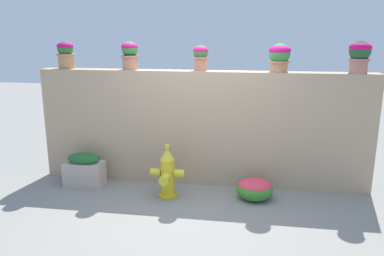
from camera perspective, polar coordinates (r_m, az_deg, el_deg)
ground_plane at (r=5.35m, az=-0.07°, el=-11.98°), size 24.00×24.00×0.00m
stone_wall at (r=6.00m, az=1.46°, el=0.03°), size 5.15×0.30×1.79m
potted_plant_0 at (r=6.53m, az=-18.37°, el=10.58°), size 0.29×0.29×0.43m
potted_plant_1 at (r=6.10m, az=-9.27°, el=10.95°), size 0.28×0.28×0.43m
potted_plant_2 at (r=5.84m, az=1.30°, el=10.77°), size 0.23×0.23×0.38m
potted_plant_3 at (r=5.78m, az=12.97°, el=10.51°), size 0.32×0.32×0.41m
potted_plant_4 at (r=5.93m, az=23.78°, el=10.08°), size 0.31×0.31×0.46m
fire_hydrant at (r=5.59m, az=-3.71°, el=-6.84°), size 0.50×0.40×0.79m
flower_bush_left at (r=5.65m, az=9.33°, el=-8.89°), size 0.53×0.47×0.31m
planter_box at (r=6.26m, az=-15.79°, el=-6.05°), size 0.60×0.32×0.53m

